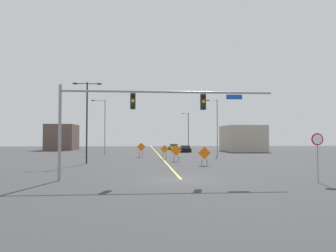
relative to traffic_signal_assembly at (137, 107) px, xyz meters
name	(u,v)px	position (x,y,z in m)	size (l,w,h in m)	color
ground	(181,179)	(2.91, 0.01, -4.78)	(165.63, 165.63, 0.00)	#38383A
road_centre_stripe	(155,151)	(2.91, 46.02, -4.77)	(0.16, 92.02, 0.01)	yellow
traffic_signal_assembly	(137,107)	(0.00, 0.00, 0.00)	(14.22, 0.44, 6.23)	gray
stop_sign	(317,148)	(11.14, -2.16, -2.64)	(0.76, 0.07, 3.04)	gray
street_lamp_far_left	(104,124)	(-6.22, 31.82, 0.29)	(2.33, 0.24, 9.19)	gray
street_lamp_near_right	(87,116)	(-5.65, 13.14, 0.31)	(3.02, 0.24, 8.74)	black
street_lamp_mid_left	(188,129)	(11.95, 59.05, 0.25)	(1.75, 0.24, 9.23)	black
street_lamp_near_left	(217,125)	(11.96, 27.57, 0.06)	(1.77, 0.24, 8.85)	gray
construction_sign_left_lane	(204,154)	(6.51, 10.17, -3.61)	(1.28, 0.21, 1.89)	orange
construction_sign_median_near	(141,148)	(0.09, 24.28, -3.45)	(1.27, 0.13, 2.08)	orange
construction_sign_right_shoulder	(164,150)	(3.13, 19.47, -3.60)	(1.08, 0.08, 1.84)	orange
construction_sign_left_shoulder	(176,151)	(4.26, 15.81, -3.57)	(1.35, 0.09, 1.96)	orange
car_yellow_distant	(173,147)	(7.38, 51.00, -4.13)	(2.12, 4.07, 1.37)	gold
car_black_far	(185,149)	(8.41, 38.67, -4.17)	(2.09, 3.89, 1.32)	black
roadside_building_east	(243,139)	(20.81, 41.75, -2.15)	(7.58, 8.92, 5.26)	#B2A893
roadside_building_west	(62,137)	(-18.16, 51.72, -1.87)	(6.17, 7.75, 5.81)	brown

